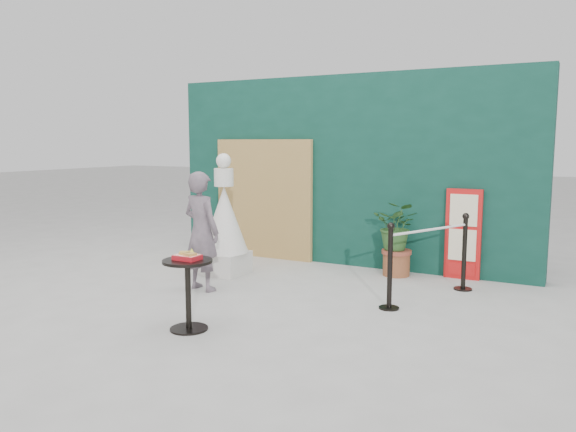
# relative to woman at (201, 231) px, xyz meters

# --- Properties ---
(ground) EXTENTS (60.00, 60.00, 0.00)m
(ground) POSITION_rel_woman_xyz_m (1.03, -0.71, -0.79)
(ground) COLOR #ADAAA5
(ground) RESTS_ON ground
(back_wall) EXTENTS (6.00, 0.30, 3.00)m
(back_wall) POSITION_rel_woman_xyz_m (1.03, 2.44, 0.71)
(back_wall) COLOR #0B3227
(back_wall) RESTS_ON ground
(bamboo_fence) EXTENTS (1.80, 0.08, 2.00)m
(bamboo_fence) POSITION_rel_woman_xyz_m (-0.37, 2.23, 0.21)
(bamboo_fence) COLOR tan
(bamboo_fence) RESTS_ON ground
(woman) EXTENTS (0.63, 0.47, 1.58)m
(woman) POSITION_rel_woman_xyz_m (0.00, 0.00, 0.00)
(woman) COLOR slate
(woman) RESTS_ON ground
(menu_board) EXTENTS (0.50, 0.07, 1.30)m
(menu_board) POSITION_rel_woman_xyz_m (2.93, 2.25, -0.14)
(menu_board) COLOR red
(menu_board) RESTS_ON ground
(statue) EXTENTS (0.70, 0.70, 1.79)m
(statue) POSITION_rel_woman_xyz_m (-0.25, 0.90, -0.06)
(statue) COLOR silver
(statue) RESTS_ON ground
(cafe_table) EXTENTS (0.52, 0.52, 0.75)m
(cafe_table) POSITION_rel_woman_xyz_m (0.85, -1.37, -0.29)
(cafe_table) COLOR black
(cafe_table) RESTS_ON ground
(food_basket) EXTENTS (0.26, 0.19, 0.11)m
(food_basket) POSITION_rel_woman_xyz_m (0.85, -1.37, -0.00)
(food_basket) COLOR red
(food_basket) RESTS_ON cafe_table
(planter) EXTENTS (0.65, 0.56, 1.10)m
(planter) POSITION_rel_woman_xyz_m (2.04, 2.00, -0.15)
(planter) COLOR brown
(planter) RESTS_ON ground
(stanchion_barrier) EXTENTS (0.84, 1.54, 1.03)m
(stanchion_barrier) POSITION_rel_woman_xyz_m (2.77, 0.99, -0.30)
(stanchion_barrier) COLOR black
(stanchion_barrier) RESTS_ON ground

